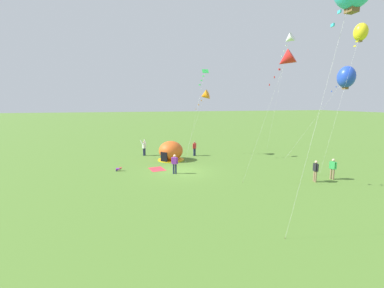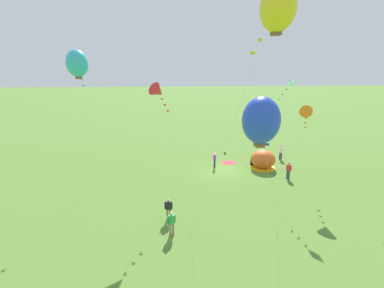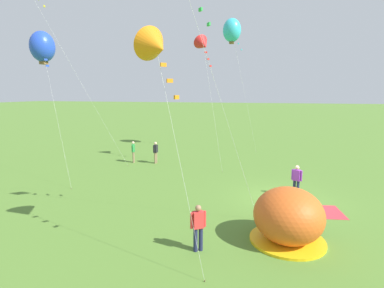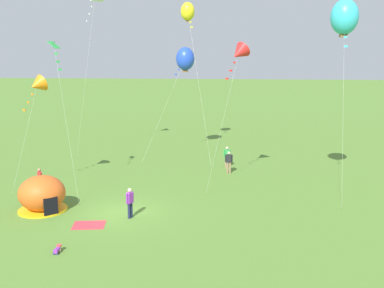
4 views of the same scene
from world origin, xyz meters
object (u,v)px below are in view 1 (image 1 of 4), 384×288
at_px(kite_white, 289,39).
at_px(kite_green, 204,76).
at_px(popup_tent, 171,151).
at_px(toddler_crawling, 119,169).
at_px(kite_orange, 204,96).
at_px(person_far_back, 316,170).
at_px(person_strolling, 333,168).
at_px(person_center_field, 175,163).
at_px(person_with_toddler, 195,148).
at_px(kite_yellow, 361,32).
at_px(kite_blue, 346,77).
at_px(kite_red, 286,60).
at_px(person_arms_raised, 144,147).

bearing_deg(kite_white, kite_green, -85.64).
xyz_separation_m(popup_tent, toddler_crawling, (3.15, -5.47, -0.82)).
bearing_deg(kite_green, kite_orange, 159.36).
height_order(person_far_back, kite_green, kite_green).
bearing_deg(toddler_crawling, person_strolling, 66.71).
bearing_deg(person_far_back, person_center_field, -116.97).
xyz_separation_m(person_with_toddler, kite_orange, (-0.38, 1.31, 6.05)).
bearing_deg(person_center_field, kite_yellow, 86.10).
bearing_deg(kite_white, kite_orange, -94.58).
relative_size(toddler_crawling, kite_white, 0.04).
bearing_deg(kite_orange, person_center_field, -34.79).
relative_size(kite_green, kite_blue, 1.02).
height_order(popup_tent, person_strolling, popup_tent).
height_order(person_with_toddler, kite_blue, kite_blue).
xyz_separation_m(popup_tent, person_with_toddler, (-1.55, 3.12, -0.03)).
relative_size(popup_tent, person_strolling, 1.63).
height_order(person_center_field, person_with_toddler, same).
distance_m(person_center_field, kite_orange, 10.78).
xyz_separation_m(person_far_back, person_with_toddler, (-12.17, -6.49, 0.00)).
distance_m(person_center_field, person_strolling, 13.12).
bearing_deg(person_with_toddler, kite_red, 12.30).
bearing_deg(kite_orange, kite_white, 85.42).
xyz_separation_m(person_center_field, person_strolling, (5.03, 12.11, 0.00)).
relative_size(person_strolling, kite_white, 0.12).
distance_m(toddler_crawling, person_arms_raised, 7.05).
bearing_deg(kite_blue, kite_white, -170.68).
bearing_deg(kite_orange, kite_red, 6.41).
xyz_separation_m(toddler_crawling, kite_red, (8.08, 11.37, 8.90)).
bearing_deg(person_center_field, kite_orange, 145.21).
bearing_deg(person_arms_raised, kite_blue, 62.31).
distance_m(toddler_crawling, kite_green, 13.31).
xyz_separation_m(toddler_crawling, person_center_field, (2.25, 4.80, 0.79)).
xyz_separation_m(person_far_back, person_center_field, (-5.23, -10.27, 0.00)).
relative_size(person_center_field, person_strolling, 1.00).
distance_m(popup_tent, person_center_field, 5.44).
xyz_separation_m(kite_white, kite_orange, (-0.82, -10.29, -6.68)).
xyz_separation_m(person_arms_raised, kite_orange, (1.31, 7.02, 6.02)).
xyz_separation_m(kite_yellow, kite_orange, (-8.53, -12.61, -5.73)).
bearing_deg(kite_blue, kite_orange, -126.16).
bearing_deg(kite_red, kite_yellow, 112.58).
bearing_deg(popup_tent, person_center_field, -7.05).
distance_m(person_far_back, kite_orange, 14.87).
height_order(toddler_crawling, kite_yellow, kite_yellow).
bearing_deg(person_far_back, person_arms_raised, -138.65).
bearing_deg(kite_red, kite_green, -169.64).
height_order(person_strolling, kite_red, kite_red).
xyz_separation_m(kite_white, kite_blue, (7.61, 1.25, -5.07)).
bearing_deg(popup_tent, kite_blue, 67.84).
height_order(kite_red, kite_orange, kite_red).
relative_size(person_with_toddler, kite_red, 0.18).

